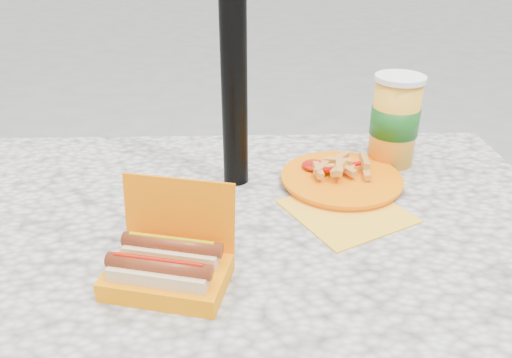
{
  "coord_description": "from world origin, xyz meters",
  "views": [
    {
      "loc": [
        0.01,
        -0.75,
        1.23
      ],
      "look_at": [
        0.04,
        0.07,
        0.8
      ],
      "focal_mm": 35.0,
      "sensor_mm": 36.0,
      "label": 1
    }
  ],
  "objects_px": {
    "umbrella_pole": "(232,2)",
    "fries_plate": "(341,180)",
    "hotdog_box": "(168,266)",
    "soda_cup": "(395,120)"
  },
  "relations": [
    {
      "from": "hotdog_box",
      "to": "soda_cup",
      "type": "relative_size",
      "value": 1.02
    },
    {
      "from": "umbrella_pole",
      "to": "fries_plate",
      "type": "distance_m",
      "value": 0.4
    },
    {
      "from": "hotdog_box",
      "to": "fries_plate",
      "type": "xyz_separation_m",
      "value": [
        0.31,
        0.3,
        -0.02
      ]
    },
    {
      "from": "soda_cup",
      "to": "hotdog_box",
      "type": "bearing_deg",
      "value": -137.36
    },
    {
      "from": "umbrella_pole",
      "to": "fries_plate",
      "type": "relative_size",
      "value": 6.09
    },
    {
      "from": "fries_plate",
      "to": "umbrella_pole",
      "type": "bearing_deg",
      "value": 172.68
    },
    {
      "from": "umbrella_pole",
      "to": "soda_cup",
      "type": "distance_m",
      "value": 0.43
    },
    {
      "from": "fries_plate",
      "to": "hotdog_box",
      "type": "bearing_deg",
      "value": -136.04
    },
    {
      "from": "soda_cup",
      "to": "fries_plate",
      "type": "bearing_deg",
      "value": -140.76
    },
    {
      "from": "fries_plate",
      "to": "soda_cup",
      "type": "distance_m",
      "value": 0.19
    }
  ]
}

